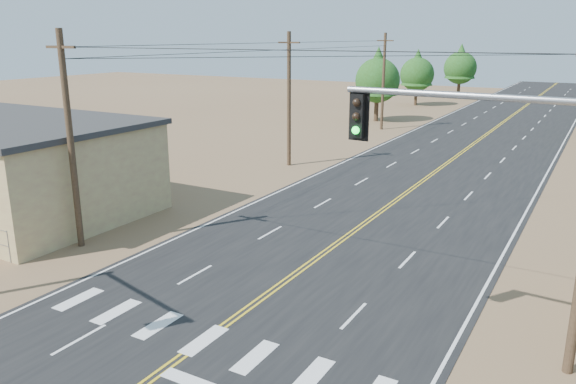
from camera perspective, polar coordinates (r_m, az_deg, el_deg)
The scene contains 8 objects.
road at distance 37.70m, azimuth 12.54°, elevation 0.36°, with size 15.00×200.00×0.02m, color black.
utility_pole_left_near at distance 27.38m, azimuth -21.23°, elevation 4.96°, with size 1.80×0.30×10.00m.
utility_pole_left_mid at distance 42.72m, azimuth 0.10°, elevation 9.46°, with size 1.80×0.30×10.00m.
utility_pole_left_far at distance 60.83m, azimuth 9.67°, elevation 11.07°, with size 1.80×0.30×10.00m.
signal_mast_right at distance 15.60m, azimuth 22.65°, elevation -0.37°, with size 7.29×0.71×8.39m.
tree_left_near at distance 66.80m, azimuth 9.10°, elevation 11.58°, with size 5.14×5.14×8.56m.
tree_left_mid at distance 83.69m, azimuth 13.00°, elevation 11.90°, with size 4.78×4.78×7.96m.
tree_left_far at distance 96.35m, azimuth 17.12°, elevation 12.27°, with size 5.14×5.14×8.56m.
Camera 1 is at (10.57, -4.88, 9.66)m, focal length 35.00 mm.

